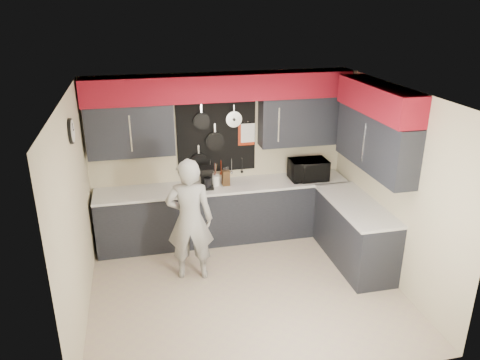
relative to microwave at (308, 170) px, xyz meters
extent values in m
plane|color=tan|center=(-1.35, -1.39, -1.08)|extent=(4.00, 4.00, 0.00)
cube|color=beige|center=(-1.35, 0.36, 0.22)|extent=(4.00, 0.01, 2.60)
cube|color=black|center=(-2.68, 0.20, 0.74)|extent=(1.24, 0.32, 0.75)
cube|color=black|center=(-0.07, 0.20, 0.74)|extent=(1.34, 0.32, 0.75)
cube|color=maroon|center=(-1.35, 0.18, 1.32)|extent=(3.94, 0.36, 0.38)
cube|color=black|center=(-1.40, 0.35, 0.54)|extent=(1.22, 0.03, 1.15)
cylinder|color=black|center=(-1.63, 0.31, 0.80)|extent=(0.26, 0.04, 0.26)
cylinder|color=black|center=(-1.43, 0.31, 0.47)|extent=(0.30, 0.04, 0.30)
cylinder|color=black|center=(-1.69, 0.31, 0.16)|extent=(0.27, 0.04, 0.27)
cylinder|color=silver|center=(-1.13, 0.31, 0.80)|extent=(0.25, 0.02, 0.25)
cube|color=#9C250C|center=(-0.93, 0.33, 0.54)|extent=(0.26, 0.01, 0.34)
cube|color=white|center=(-0.91, 0.31, 0.57)|extent=(0.22, 0.01, 0.30)
cylinder|color=silver|center=(-1.85, 0.32, 0.05)|extent=(0.01, 0.01, 0.20)
cylinder|color=silver|center=(-1.68, 0.32, 0.05)|extent=(0.01, 0.01, 0.20)
cylinder|color=silver|center=(-1.51, 0.32, 0.05)|extent=(0.01, 0.01, 0.20)
cylinder|color=silver|center=(-1.34, 0.32, 0.05)|extent=(0.01, 0.01, 0.20)
cylinder|color=silver|center=(-1.17, 0.32, 0.05)|extent=(0.01, 0.01, 0.20)
cylinder|color=silver|center=(-1.00, 0.32, 0.05)|extent=(0.01, 0.01, 0.20)
cube|color=beige|center=(0.65, -1.39, 0.22)|extent=(0.01, 3.50, 2.60)
cube|color=black|center=(0.49, -1.09, 0.74)|extent=(0.32, 1.70, 0.75)
cube|color=maroon|center=(0.47, -1.09, 1.32)|extent=(0.36, 1.70, 0.38)
cube|color=beige|center=(-3.34, -1.39, 0.22)|extent=(0.01, 3.50, 2.60)
cylinder|color=black|center=(-3.33, -0.99, 1.10)|extent=(0.04, 0.30, 0.30)
cylinder|color=white|center=(-3.31, -0.99, 1.10)|extent=(0.01, 0.26, 0.26)
cube|color=black|center=(-1.35, 0.06, -0.64)|extent=(3.90, 0.60, 0.88)
cube|color=silver|center=(-1.35, 0.05, -0.18)|extent=(3.90, 0.63, 0.04)
cube|color=black|center=(0.35, -1.04, -0.64)|extent=(0.60, 1.60, 0.88)
cube|color=silver|center=(0.34, -1.04, -0.18)|extent=(0.63, 1.60, 0.04)
cube|color=black|center=(-1.35, -0.20, -1.03)|extent=(3.90, 0.06, 0.10)
imported|color=black|center=(0.00, 0.00, 0.00)|extent=(0.59, 0.40, 0.32)
cube|color=#362311|center=(-1.32, 0.04, -0.04)|extent=(0.11, 0.11, 0.24)
cylinder|color=white|center=(-1.47, 0.07, -0.08)|extent=(0.12, 0.12, 0.16)
cube|color=black|center=(-1.61, -0.01, -0.15)|extent=(0.20, 0.23, 0.03)
cube|color=black|center=(-1.61, 0.07, 0.01)|extent=(0.18, 0.07, 0.30)
cube|color=black|center=(-1.61, -0.01, 0.14)|extent=(0.20, 0.23, 0.06)
cylinder|color=black|center=(-1.61, -0.03, -0.06)|extent=(0.11, 0.11, 0.14)
imported|color=#A1A09E|center=(-2.00, -0.92, -0.22)|extent=(0.69, 0.52, 1.72)
camera|label=1|loc=(-2.57, -6.51, 2.55)|focal=35.00mm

